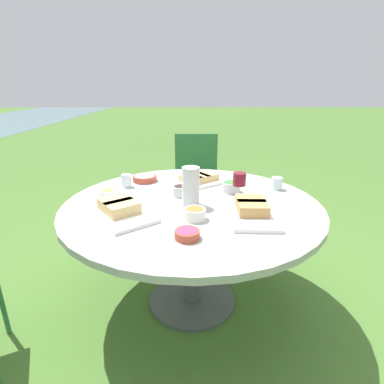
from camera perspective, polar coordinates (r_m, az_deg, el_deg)
The scene contains 16 objects.
ground_plane at distance 2.12m, azimuth 0.00°, elevation -19.82°, with size 40.00×40.00×0.00m, color #446B2B.
dining_table at distance 1.79m, azimuth 0.00°, elevation -4.50°, with size 1.49×1.49×0.70m.
chair_near_left at distance 3.07m, azimuth 0.75°, elevation 4.00°, with size 0.44×0.46×0.89m.
water_pitcher at distance 1.67m, azimuth -0.24°, elevation 1.08°, with size 0.11×0.10×0.22m.
wine_glass at distance 1.79m, azimuth 9.01°, elevation 2.26°, with size 0.08×0.08×0.16m.
platter_bread_main at distance 1.60m, azimuth -13.45°, elevation -3.31°, with size 0.43×0.41×0.08m.
platter_charcuterie at distance 2.08m, azimuth 1.27°, elevation 2.42°, with size 0.37×0.39×0.06m.
platter_sandwich_side at distance 1.59m, azimuth 11.33°, elevation -3.34°, with size 0.38×0.25×0.08m.
bowl_fries at distance 1.91m, azimuth -15.64°, elevation -0.10°, with size 0.10×0.10×0.04m.
bowl_salad at distance 1.93m, azimuth 7.48°, elevation 1.05°, with size 0.11×0.11×0.07m.
bowl_olives at distance 1.84m, azimuth -2.24°, elevation 0.30°, with size 0.09×0.09×0.06m.
bowl_dip_red at distance 1.34m, azimuth -0.93°, elevation -7.97°, with size 0.11×0.11×0.04m.
bowl_dip_cream at distance 2.16m, azimuth -8.99°, elevation 2.65°, with size 0.17×0.17×0.04m.
bowl_roasted_veg at distance 1.52m, azimuth 0.56°, elevation -4.08°, with size 0.11×0.11×0.06m.
cup_water_near at distance 2.06m, azimuth -12.39°, elevation 2.13°, with size 0.06×0.06×0.09m.
cup_water_far at distance 2.04m, azimuth 15.83°, elevation 1.60°, with size 0.07×0.07×0.08m.
Camera 1 is at (-1.64, 0.03, 1.34)m, focal length 28.00 mm.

